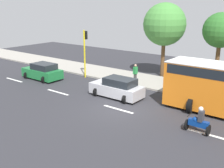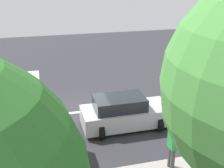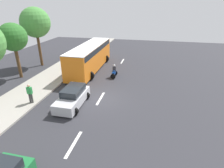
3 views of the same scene
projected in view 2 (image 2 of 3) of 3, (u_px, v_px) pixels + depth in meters
The scene contains 5 objects.
ground_plane at pixel (84, 112), 14.80m from camera, with size 40.00×60.00×0.10m, color #2D2D33.
lane_stripe_mid at pixel (84, 112), 14.77m from camera, with size 0.20×2.40×0.01m, color white.
lane_stripe_south at pixel (189, 99), 16.20m from camera, with size 0.20×2.40×0.01m, color white.
car_silver at pixel (124, 113), 13.11m from camera, with size 2.12×4.07×1.52m.
pedestrian_near_signal at pixel (172, 146), 9.96m from camera, with size 0.40×0.24×1.69m.
Camera 2 is at (13.16, -1.97, 6.73)m, focal length 45.67 mm.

